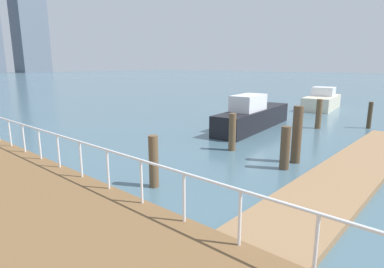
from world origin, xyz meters
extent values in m
plane|color=#476675|center=(0.00, 20.00, 0.00)|extent=(300.00, 300.00, 0.00)
cube|color=#93704C|center=(3.83, 8.23, 0.09)|extent=(14.65, 2.00, 0.18)
cylinder|color=white|center=(-3.15, 6.99, 0.93)|extent=(0.06, 0.06, 1.05)
cylinder|color=white|center=(-3.15, 8.34, 0.93)|extent=(0.06, 0.06, 1.05)
cylinder|color=white|center=(-3.15, 9.69, 0.93)|extent=(0.06, 0.06, 1.05)
cylinder|color=white|center=(-3.15, 11.03, 0.93)|extent=(0.06, 0.06, 1.05)
cylinder|color=white|center=(-3.15, 12.38, 0.93)|extent=(0.06, 0.06, 1.05)
cylinder|color=white|center=(-3.15, 13.73, 0.93)|extent=(0.06, 0.06, 1.05)
cylinder|color=white|center=(-3.15, 15.07, 0.93)|extent=(0.06, 0.06, 1.05)
cylinder|color=white|center=(-3.15, 16.42, 0.93)|extent=(0.06, 0.06, 1.05)
cylinder|color=white|center=(-3.15, 17.76, 0.93)|extent=(0.06, 0.06, 1.05)
cylinder|color=white|center=(-3.15, 19.11, 0.93)|extent=(0.06, 0.06, 1.05)
cylinder|color=white|center=(-3.15, 8.34, 1.45)|extent=(0.06, 24.23, 0.06)
cylinder|color=brown|center=(10.61, 11.96, 0.84)|extent=(0.32, 0.32, 1.68)
cylinder|color=#473826|center=(12.57, 9.77, 0.76)|extent=(0.24, 0.24, 1.52)
cylinder|color=brown|center=(2.51, 10.16, 0.76)|extent=(0.33, 0.33, 1.52)
cylinder|color=brown|center=(-1.61, 12.34, 0.79)|extent=(0.29, 0.29, 1.57)
cylinder|color=brown|center=(3.37, 12.94, 0.80)|extent=(0.30, 0.30, 1.59)
cylinder|color=brown|center=(3.51, 10.19, 1.06)|extent=(0.35, 0.35, 2.12)
cube|color=beige|center=(18.97, 14.74, 0.53)|extent=(5.52, 2.76, 1.07)
cube|color=white|center=(19.31, 14.79, 1.42)|extent=(1.80, 1.84, 0.71)
cube|color=black|center=(8.19, 14.75, 0.56)|extent=(7.49, 2.40, 1.12)
cube|color=white|center=(7.37, 14.64, 1.55)|extent=(2.52, 1.49, 0.86)
camera|label=1|loc=(-7.58, 5.57, 3.58)|focal=29.65mm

